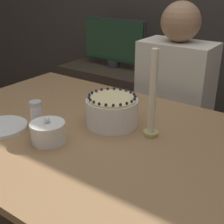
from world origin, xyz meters
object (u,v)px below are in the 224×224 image
cake (112,111)px  sugar_shaker (37,116)px  person_man_blue_shirt (172,122)px  tv_monitor (114,42)px  sugar_bowl (48,132)px  candle (152,101)px

cake → sugar_shaker: cake is taller
cake → sugar_shaker: bearing=-132.5°
person_man_blue_shirt → tv_monitor: (-0.72, 0.41, 0.33)m
tv_monitor → sugar_shaker: bearing=-68.2°
sugar_bowl → sugar_shaker: bearing=159.4°
cake → sugar_bowl: cake is taller
sugar_shaker → candle: 0.46m
sugar_shaker → person_man_blue_shirt: person_man_blue_shirt is taller
cake → tv_monitor: size_ratio=0.39×
sugar_bowl → tv_monitor: size_ratio=0.24×
sugar_shaker → person_man_blue_shirt: 0.90m
person_man_blue_shirt → tv_monitor: 0.89m
sugar_bowl → candle: candle is taller
person_man_blue_shirt → sugar_shaker: bearing=74.9°
sugar_shaker → person_man_blue_shirt: size_ratio=0.11×
sugar_shaker → tv_monitor: tv_monitor is taller
sugar_shaker → tv_monitor: 1.33m
tv_monitor → person_man_blue_shirt: bearing=-29.7°
candle → person_man_blue_shirt: 0.71m
cake → candle: 0.20m
candle → tv_monitor: (-0.89, 1.00, -0.04)m
sugar_bowl → tv_monitor: 1.41m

